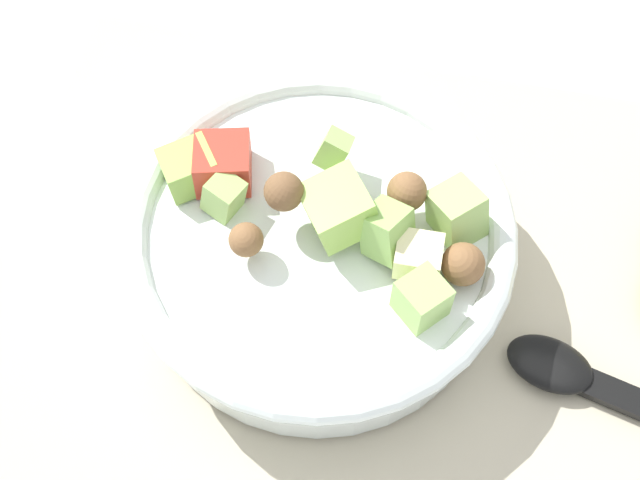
# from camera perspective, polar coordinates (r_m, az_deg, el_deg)

# --- Properties ---
(ground_plane) EXTENTS (2.40, 2.40, 0.00)m
(ground_plane) POSITION_cam_1_polar(r_m,az_deg,el_deg) (0.61, -0.01, -1.87)
(ground_plane) COLOR silver
(placemat) EXTENTS (0.44, 0.37, 0.01)m
(placemat) POSITION_cam_1_polar(r_m,az_deg,el_deg) (0.61, -0.01, -1.75)
(placemat) COLOR #BCB299
(placemat) RESTS_ON ground_plane
(salad_bowl) EXTENTS (0.25, 0.25, 0.11)m
(salad_bowl) POSITION_cam_1_polar(r_m,az_deg,el_deg) (0.57, 0.06, -0.33)
(salad_bowl) COLOR white
(salad_bowl) RESTS_ON placemat
(serving_spoon) EXTENTS (0.24, 0.08, 0.01)m
(serving_spoon) POSITION_cam_1_polar(r_m,az_deg,el_deg) (0.60, 19.12, -9.54)
(serving_spoon) COLOR black
(serving_spoon) RESTS_ON placemat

